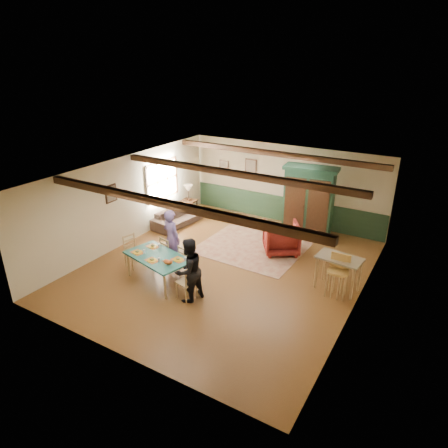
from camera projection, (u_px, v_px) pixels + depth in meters
The scene contains 35 objects.
floor at pixel (225, 268), 10.99m from camera, with size 8.00×8.00×0.00m, color brown.
wall_back at pixel (285, 184), 13.63m from camera, with size 7.00×0.02×2.70m, color beige.
wall_left at pixel (126, 200), 12.11m from camera, with size 0.02×8.00×2.70m, color beige.
wall_right at pixel (362, 255), 8.82m from camera, with size 0.02×8.00×2.70m, color beige.
ceiling at pixel (225, 173), 9.94m from camera, with size 7.00×8.00×0.02m, color white.
wainscot_back at pixel (283, 209), 13.97m from camera, with size 6.95×0.03×0.90m, color #1D3521.
ceiling_beam_front at pixel (168, 204), 8.15m from camera, with size 6.95×0.16×0.16m, color black.
ceiling_beam_mid at pixel (233, 173), 10.29m from camera, with size 6.95×0.16×0.16m, color black.
ceiling_beam_back at pixel (275, 154), 12.35m from camera, with size 6.95×0.16×0.16m, color black.
window_left at pixel (162, 180), 13.36m from camera, with size 0.06×1.60×1.30m, color white, non-canonical shape.
picture_left_wall at pixel (111, 194), 11.46m from camera, with size 0.04×0.42×0.52m, color gray, non-canonical shape.
picture_back_a at pixel (251, 167), 14.04m from camera, with size 0.45×0.04×0.55m, color gray, non-canonical shape.
picture_back_b at pixel (224, 167), 14.62m from camera, with size 0.38×0.04×0.48m, color gray, non-canonical shape.
dining_table at pixel (158, 269), 10.25m from camera, with size 1.73×0.96×0.72m, color #1E5F57, non-canonical shape.
dining_chair_far_left at pixel (170, 252), 10.91m from camera, with size 0.40×0.42×0.91m, color #A78553, non-canonical shape.
dining_chair_far_right at pixel (189, 261), 10.42m from camera, with size 0.40×0.42×0.91m, color #A78553, non-canonical shape.
dining_chair_end_left at pixel (134, 252), 10.92m from camera, with size 0.40×0.42×0.91m, color #A78553, non-canonical shape.
dining_chair_end_right at pixel (186, 281), 9.50m from camera, with size 0.40×0.42×0.91m, color #A78553, non-canonical shape.
person_man at pixel (172, 239), 10.82m from camera, with size 0.61×0.40×1.66m, color #755C9E.
person_woman at pixel (189, 270), 9.30m from camera, with size 0.77×0.60×1.59m, color black.
person_child at pixel (191, 259), 10.46m from camera, with size 0.47×0.31×0.97m, color #2838A0.
cat at pixel (167, 261), 9.67m from camera, with size 0.35×0.13×0.17m, color orange, non-canonical shape.
place_setting_near_left at pixel (137, 251), 10.27m from camera, with size 0.38×0.29×0.11m, color gold, non-canonical shape.
place_setting_near_center at pixel (152, 259), 9.86m from camera, with size 0.38×0.29×0.11m, color gold, non-canonical shape.
place_setting_far_left at pixel (153, 245), 10.58m from camera, with size 0.38×0.29×0.11m, color gold, non-canonical shape.
place_setting_far_right at pixel (178, 258), 9.90m from camera, with size 0.38×0.29×0.11m, color gold, non-canonical shape.
area_rug at pixel (259, 242), 12.55m from camera, with size 2.99×3.56×0.01m, color #BEAF8A.
armoire at pixel (308, 203), 12.49m from camera, with size 1.64×0.66×2.32m, color #163826.
armchair at pixel (281, 238), 11.74m from camera, with size 0.98×1.01×0.92m, color #511011.
sofa at pixel (177, 217), 13.73m from camera, with size 1.89×0.74×0.55m, color #372922.
end_table at pixel (189, 208), 14.41m from camera, with size 0.51×0.51×0.63m, color black, non-canonical shape.
table_lamp at pixel (188, 193), 14.17m from camera, with size 0.32×0.32×0.57m, color beige, non-canonical shape.
counter_table at pixel (338, 273), 9.85m from camera, with size 1.07×0.62×0.89m, color tan, non-canonical shape.
bar_stool_left at pixel (335, 276), 9.54m from camera, with size 0.38×0.42×1.09m, color tan, non-canonical shape.
bar_stool_right at pixel (340, 277), 9.50m from camera, with size 0.38×0.42×1.08m, color tan, non-canonical shape.
Camera 1 is at (4.89, -8.31, 5.42)m, focal length 32.00 mm.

